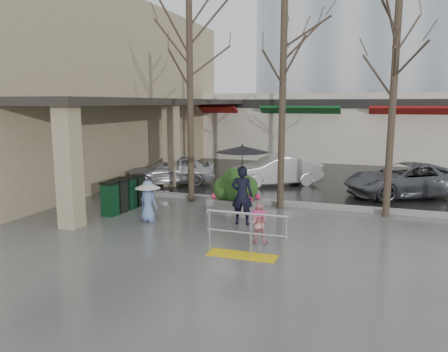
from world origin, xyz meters
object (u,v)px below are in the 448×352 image
Objects in this scene: tree_mideast at (396,54)px; child_blue at (148,197)px; car_b at (275,170)px; handrail at (245,240)px; news_boxes at (124,194)px; woman at (242,173)px; tree_midwest at (284,45)px; tree_west at (190,54)px; car_a at (170,170)px; car_c at (406,180)px; child_pink at (258,221)px; planter at (235,192)px.

child_blue is (-6.67, -2.84, -4.13)m from tree_mideast.
car_b is (-4.33, 3.99, -4.23)m from tree_mideast.
news_boxes is (-4.90, 2.87, 0.15)m from handrail.
woman is (-3.95, -2.28, -3.37)m from tree_mideast.
tree_midwest is 1.08× the size of tree_mideast.
tree_mideast reaches higher than woman.
car_b is (-1.19, 8.79, 0.25)m from handrail.
handrail is at bearing 165.80° from child_blue.
tree_west is at bearing -47.30° from woman.
car_a and car_c have the same top height.
car_a is at bearing -58.66° from child_pink.
tree_west is 1.78× the size of car_b.
tree_midwest reaches higher than car_c.
news_boxes is (-4.09, 0.35, -0.96)m from woman.
planter is at bearing -126.30° from child_blue.
child_pink is 3.71m from child_blue.
car_b is at bearing -125.31° from car_c.
woman is 0.63× the size of car_a.
car_b and car_c have the same top height.
planter is (1.98, -1.10, -4.39)m from tree_west.
handrail is 0.29× the size of tree_mideast.
news_boxes is 0.42× the size of car_c.
handrail is at bearing 102.49° from woman.
tree_mideast is at bearing -138.45° from child_pink.
tree_midwest is 6.01m from child_pink.
planter is 0.37× the size of car_c.
tree_midwest is 1.83× the size of car_b.
tree_west is at bearing -78.64° from child_blue.
car_c is at bearing -135.64° from woman.
tree_mideast reaches higher than car_a.
tree_mideast is at bearing -155.42° from woman.
tree_mideast is 9.34m from news_boxes.
woman is 1.96m from child_pink.
tree_west reaches higher than handrail.
car_b reaches higher than child_pink.
news_boxes is at bearing -128.68° from tree_west.
tree_mideast is 6.50m from child_pink.
planter reaches higher than car_c.
child_pink is at bearing 114.64° from woman.
child_blue is (-3.53, 1.96, 0.36)m from handrail.
child_pink is at bearing -61.90° from planter.
tree_midwest is 6.18m from car_b.
car_a and car_b have the same top height.
car_a is at bearing -52.29° from woman.
car_b is at bearing 137.30° from tree_mideast.
tree_west is 3.20m from tree_midwest.
planter is 0.46× the size of car_a.
tree_midwest is 5.76× the size of child_blue.
planter reaches higher than handrail.
car_c is (4.71, 5.58, -0.86)m from woman.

